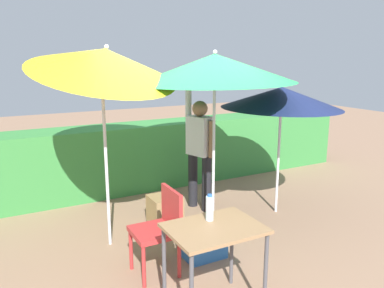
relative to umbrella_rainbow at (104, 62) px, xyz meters
name	(u,v)px	position (x,y,z in m)	size (l,w,h in m)	color
ground_plane	(203,232)	(1.11, -0.25, -2.15)	(24.00, 24.00, 0.00)	#937056
hedge_row	(145,155)	(1.11, 1.78, -1.59)	(8.00, 0.70, 1.10)	#38843D
umbrella_rainbow	(104,62)	(0.00, 0.00, 0.00)	(1.69, 1.66, 2.57)	silver
umbrella_orange	(281,98)	(2.38, -0.17, -0.49)	(1.66, 1.66, 1.85)	silver
umbrella_yellow	(215,68)	(1.30, -0.18, -0.08)	(1.98, 1.98, 2.28)	silver
person_vendor	(200,147)	(1.46, 0.47, -1.21)	(0.32, 0.55, 1.88)	black
chair_plastic	(161,226)	(0.26, -0.86, -1.63)	(0.44, 0.44, 0.89)	#B72D2D
cooler_box	(203,240)	(0.81, -0.78, -1.95)	(0.45, 0.36, 0.39)	#2D6BB7
crate_cardboard	(165,210)	(0.78, 0.19, -1.95)	(0.39, 0.38, 0.39)	#9E7A4C
folding_table	(214,237)	(0.43, -1.64, -1.46)	(0.80, 0.60, 0.79)	#4C4C51
bottle_water	(210,208)	(0.46, -1.50, -1.24)	(0.07, 0.07, 0.24)	silver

